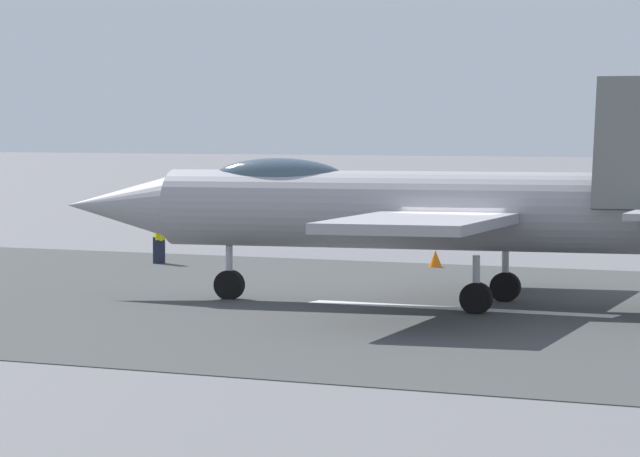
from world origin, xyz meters
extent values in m
plane|color=slate|center=(0.00, 0.00, 0.00)|extent=(400.00, 400.00, 0.00)
cube|color=#3F4141|center=(0.00, 0.00, 0.01)|extent=(240.00, 26.00, 0.02)
cube|color=white|center=(-0.01, 0.00, 0.02)|extent=(8.00, 0.70, 0.00)
cylinder|color=#9C99A1|center=(1.21, -0.43, 2.37)|extent=(13.36, 4.02, 1.95)
cone|color=#9C99A1|center=(9.24, 0.86, 2.37)|extent=(3.27, 2.12, 1.65)
ellipsoid|color=#3F5160|center=(4.89, 0.17, 3.10)|extent=(3.73, 1.66, 1.10)
cube|color=#9C99A1|center=(-0.40, 3.28, 2.27)|extent=(4.29, 6.34, 0.24)
cube|color=#9C99A1|center=(0.84, -4.45, 2.27)|extent=(4.29, 6.34, 0.24)
cylinder|color=silver|center=(6.23, 0.38, 0.70)|extent=(0.18, 0.18, 1.40)
cylinder|color=black|center=(6.23, 0.38, 0.38)|extent=(0.80, 0.42, 0.76)
cylinder|color=silver|center=(-0.82, 0.87, 0.70)|extent=(0.18, 0.18, 1.40)
cylinder|color=black|center=(-0.82, 0.87, 0.38)|extent=(0.80, 0.42, 0.76)
cylinder|color=silver|center=(-0.32, -2.29, 0.70)|extent=(0.18, 0.18, 1.40)
cylinder|color=black|center=(-0.32, -2.29, 0.38)|extent=(0.80, 0.42, 0.76)
cube|color=#1E2338|center=(14.31, -9.02, 0.44)|extent=(0.24, 0.36, 0.87)
cube|color=yellow|center=(14.31, -9.02, 1.08)|extent=(0.51, 0.51, 0.59)
sphere|color=tan|center=(14.31, -9.02, 1.54)|extent=(0.22, 0.22, 0.22)
cylinder|color=yellow|center=(14.10, -8.81, 1.05)|extent=(0.10, 0.10, 0.56)
cylinder|color=yellow|center=(14.51, -9.24, 1.05)|extent=(0.10, 0.10, 0.56)
cone|color=orange|center=(5.76, -11.72, 0.28)|extent=(0.44, 0.44, 0.55)
camera|label=1|loc=(-17.42, 41.08, 4.51)|focal=103.09mm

